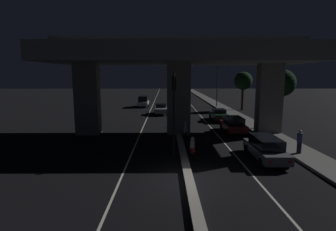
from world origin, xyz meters
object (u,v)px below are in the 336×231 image
Objects in this scene: car_dark_red_second at (233,124)px; car_dark_green_third at (219,115)px; car_silver_lead_oncoming at (161,109)px; street_lamp at (216,77)px; car_grey_lead at (266,148)px; motorcycle_red_filtering_near at (192,149)px; traffic_light_left_of_median at (174,100)px; car_white_second_oncoming at (143,101)px; motorcycle_blue_filtering_far at (182,121)px; pedestrian_on_sidewalk at (300,142)px; motorcycle_white_filtering_mid at (185,131)px.

car_dark_red_second reaches higher than car_dark_green_third.
car_dark_red_second reaches higher than car_silver_lead_oncoming.
car_dark_green_third is at bearing -98.71° from street_lamp.
motorcycle_red_filtering_near is at bearing 85.08° from car_grey_lead.
traffic_light_left_of_median is 1.39× the size of car_white_second_oncoming.
pedestrian_on_sidewalk is at bearing -142.60° from motorcycle_blue_filtering_far.
car_dark_red_second is 2.41× the size of motorcycle_white_filtering_mid.
car_dark_red_second is 1.01× the size of car_silver_lead_oncoming.
car_white_second_oncoming is 19.10m from motorcycle_blue_filtering_far.
motorcycle_white_filtering_mid is 1.00× the size of motorcycle_blue_filtering_far.
traffic_light_left_of_median is 6.06m from motorcycle_white_filtering_mid.
pedestrian_on_sidewalk reaches higher than car_silver_lead_oncoming.
car_silver_lead_oncoming is at bearing 20.35° from car_white_second_oncoming.
car_white_second_oncoming is (-4.53, 28.50, -2.84)m from traffic_light_left_of_median.
car_dark_red_second is 0.99× the size of car_dark_green_third.
car_dark_red_second is at bearing -119.85° from motorcycle_blue_filtering_far.
motorcycle_blue_filtering_far is at bearing 23.61° from car_grey_lead.
car_silver_lead_oncoming is 14.71m from motorcycle_white_filtering_mid.
pedestrian_on_sidewalk is (8.72, -0.42, -2.87)m from traffic_light_left_of_median.
car_dark_red_second is 8.11m from pedestrian_on_sidewalk.
traffic_light_left_of_median is 9.19m from pedestrian_on_sidewalk.
car_grey_lead reaches higher than motorcycle_white_filtering_mid.
street_lamp is 1.89× the size of car_grey_lead.
traffic_light_left_of_median is at bearing 9.33° from car_white_second_oncoming.
traffic_light_left_of_median is at bearing 177.24° from pedestrian_on_sidewalk.
car_dark_red_second is 14.27m from car_silver_lead_oncoming.
car_white_second_oncoming is (-12.70, 0.47, -4.25)m from street_lamp.
car_silver_lead_oncoming is at bearing 7.84° from motorcycle_white_filtering_mid.
motorcycle_red_filtering_near is at bearing -103.52° from street_lamp.
street_lamp is (8.16, 28.04, 1.41)m from traffic_light_left_of_median.
motorcycle_red_filtering_near is 1.17× the size of pedestrian_on_sidewalk.
car_dark_red_second is 1.05× the size of car_white_second_oncoming.
car_grey_lead is 2.91× the size of pedestrian_on_sidewalk.
car_white_second_oncoming is 24.20m from motorcycle_white_filtering_mid.
street_lamp reaches higher than motorcycle_blue_filtering_far.
motorcycle_blue_filtering_far is at bearing 13.94° from car_silver_lead_oncoming.
traffic_light_left_of_median is 10.88m from motorcycle_blue_filtering_far.
car_silver_lead_oncoming is at bearing 93.66° from traffic_light_left_of_median.
motorcycle_white_filtering_mid is (-4.87, 6.24, -0.17)m from car_grey_lead.
car_dark_green_third is (-2.15, -14.03, -4.52)m from street_lamp.
car_dark_green_third is at bearing 36.33° from car_white_second_oncoming.
car_silver_lead_oncoming is (-7.29, 20.75, -0.04)m from car_grey_lead.
car_grey_lead reaches higher than car_dark_green_third.
car_grey_lead reaches higher than car_silver_lead_oncoming.
car_grey_lead is 2.81m from pedestrian_on_sidewalk.
traffic_light_left_of_median is 15.55m from car_dark_green_third.
car_silver_lead_oncoming is at bearing 3.45° from motorcycle_red_filtering_near.
motorcycle_blue_filtering_far is (-4.77, 11.57, -0.18)m from car_grey_lead.
car_dark_red_second is (-2.08, -20.79, -4.47)m from street_lamp.
traffic_light_left_of_median is 1.19× the size of car_grey_lead.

